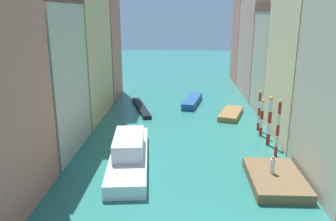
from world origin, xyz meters
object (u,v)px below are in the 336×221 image
mooring_pole_3 (259,110)px  vaporetto_white (129,153)px  mooring_pole_1 (270,121)px  motorboat_1 (231,114)px  mooring_pole_0 (278,128)px  gondola_black (141,108)px  person_on_dock (273,165)px  motorboat_0 (192,101)px  waterfront_dock (275,179)px  mooring_pole_2 (262,117)px

mooring_pole_3 → vaporetto_white: (-12.69, -9.04, -1.32)m
mooring_pole_1 → vaporetto_white: mooring_pole_1 is taller
motorboat_1 → vaporetto_white: bearing=-126.5°
vaporetto_white → motorboat_1: size_ratio=2.02×
mooring_pole_0 → motorboat_1: 12.61m
mooring_pole_3 → motorboat_1: (-2.24, 5.08, -1.93)m
gondola_black → person_on_dock: bearing=-58.1°
mooring_pole_1 → motorboat_0: (-6.89, 14.94, -2.03)m
person_on_dock → mooring_pole_0: size_ratio=0.27×
person_on_dock → motorboat_0: person_on_dock is taller
waterfront_dock → mooring_pole_0: bearing=75.4°
waterfront_dock → mooring_pole_2: mooring_pole_2 is taller
gondola_black → motorboat_0: size_ratio=1.22×
waterfront_dock → mooring_pole_1: size_ratio=1.28×
vaporetto_white → mooring_pole_1: bearing=20.3°
motorboat_1 → mooring_pole_1: bearing=-76.4°
mooring_pole_1 → motorboat_1: size_ratio=0.79×
mooring_pole_0 → gondola_black: (-13.72, 14.71, -2.42)m
waterfront_dock → gondola_black: (-12.40, 19.79, -0.15)m
mooring_pole_1 → vaporetto_white: bearing=-159.7°
vaporetto_white → motorboat_0: vaporetto_white is taller
mooring_pole_0 → vaporetto_white: 13.03m
motorboat_0 → motorboat_1: size_ratio=1.23×
vaporetto_white → gondola_black: vaporetto_white is taller
mooring_pole_2 → mooring_pole_1: bearing=-87.1°
mooring_pole_3 → gondola_black: size_ratio=0.48×
mooring_pole_2 → gondola_black: bearing=145.3°
person_on_dock → mooring_pole_1: mooring_pole_1 is taller
waterfront_dock → vaporetto_white: (-11.45, 3.13, 0.55)m
person_on_dock → mooring_pole_0: bearing=72.3°
mooring_pole_0 → mooring_pole_1: size_ratio=1.08×
waterfront_dock → motorboat_0: motorboat_0 is taller
mooring_pole_1 → motorboat_1: (-2.28, 9.42, -2.15)m
mooring_pole_0 → motorboat_1: size_ratio=0.85×
vaporetto_white → gondola_black: size_ratio=1.34×
mooring_pole_0 → motorboat_0: mooring_pole_0 is taller
mooring_pole_3 → vaporetto_white: mooring_pole_3 is taller
person_on_dock → motorboat_0: 23.22m
mooring_pole_0 → motorboat_1: mooring_pole_0 is taller
mooring_pole_2 → gondola_black: mooring_pole_2 is taller
person_on_dock → waterfront_dock: bearing=-41.8°
mooring_pole_1 → mooring_pole_0: bearing=-89.1°
person_on_dock → mooring_pole_3: bearing=83.0°
mooring_pole_1 → mooring_pole_3: bearing=90.5°
motorboat_1 → waterfront_dock: bearing=-86.7°
mooring_pole_2 → vaporetto_white: size_ratio=0.32×
mooring_pole_2 → waterfront_dock: bearing=-96.3°
mooring_pole_2 → mooring_pole_3: mooring_pole_3 is taller
mooring_pole_0 → mooring_pole_3: (-0.08, 7.09, -0.40)m
mooring_pole_1 → gondola_black: 18.31m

